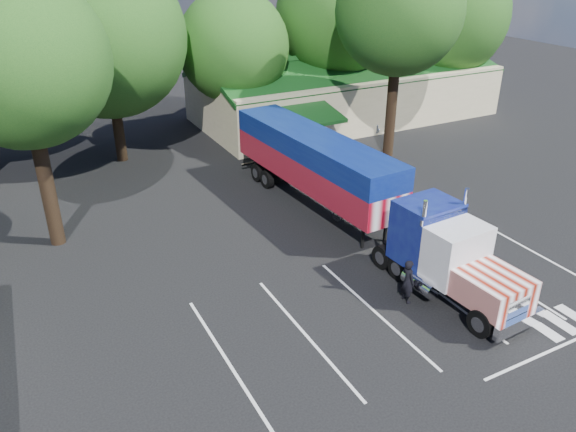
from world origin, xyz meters
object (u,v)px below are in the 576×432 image
bicycle (348,216)px  silver_sedan (350,124)px  semi_truck (343,180)px  woman (408,281)px

bicycle → silver_sedan: 15.65m
semi_truck → woman: semi_truck is taller
semi_truck → woman: (-1.46, -7.28, -1.47)m
woman → bicycle: size_ratio=1.06×
semi_truck → silver_sedan: size_ratio=4.75×
woman → silver_sedan: woman is taller
woman → silver_sedan: 22.54m
semi_truck → bicycle: size_ratio=11.35×
woman → bicycle: 7.22m
semi_truck → bicycle: 1.99m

